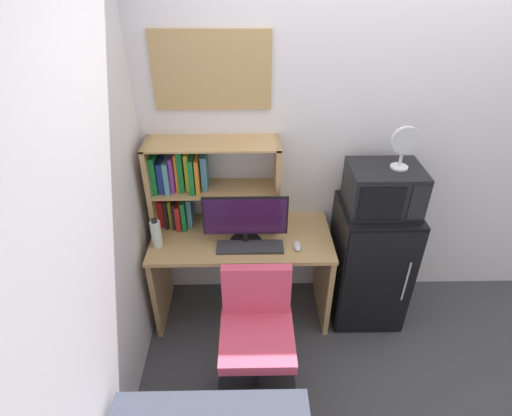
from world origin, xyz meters
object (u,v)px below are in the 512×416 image
desk_chair (257,342)px  wall_corkboard (212,71)px  computer_mouse (297,246)px  mini_fridge (369,263)px  microwave (384,189)px  hutch_bookshelf (194,182)px  water_bottle (156,233)px  desk_fan (404,144)px  keyboard (250,247)px  monitor (245,219)px

desk_chair → wall_corkboard: 1.68m
computer_mouse → mini_fridge: size_ratio=0.11×
computer_mouse → microwave: size_ratio=0.23×
hutch_bookshelf → wall_corkboard: bearing=36.3°
water_bottle → desk_fan: 1.67m
keyboard → water_bottle: water_bottle is taller
hutch_bookshelf → desk_fan: 1.37m
mini_fridge → microwave: bearing=89.9°
desk_chair → wall_corkboard: wall_corkboard is taller
keyboard → water_bottle: (-0.62, 0.04, 0.09)m
desk_fan → wall_corkboard: (-1.17, 0.28, 0.37)m
computer_mouse → mini_fridge: mini_fridge is taller
computer_mouse → wall_corkboard: wall_corkboard is taller
wall_corkboard → water_bottle: bearing=-136.9°
keyboard → mini_fridge: (0.87, 0.14, -0.26)m
keyboard → desk_chair: desk_chair is taller
hutch_bookshelf → mini_fridge: size_ratio=0.93×
desk_fan → desk_chair: (-0.91, -0.63, -1.02)m
monitor → wall_corkboard: 0.95m
water_bottle → desk_chair: 0.95m
keyboard → desk_fan: (0.94, 0.13, 0.67)m
mini_fridge → monitor: bearing=-175.5°
monitor → mini_fridge: 1.00m
water_bottle → wall_corkboard: (0.39, 0.37, 0.95)m
desk_fan → computer_mouse: bearing=-168.2°
keyboard → wall_corkboard: bearing=118.5°
monitor → mini_fridge: bearing=4.5°
computer_mouse → wall_corkboard: size_ratio=0.14×
keyboard → desk_chair: bearing=-85.8°
monitor → mini_fridge: size_ratio=0.59×
hutch_bookshelf → desk_chair: bearing=-62.4°
monitor → microwave: microwave is taller
keyboard → desk_chair: (0.04, -0.49, -0.35)m
monitor → water_bottle: size_ratio=2.63×
mini_fridge → wall_corkboard: (-1.09, 0.28, 1.31)m
hutch_bookshelf → mini_fridge: (1.25, -0.16, -0.59)m
water_bottle → desk_chair: size_ratio=0.25×
monitor → water_bottle: (-0.59, -0.02, -0.09)m
monitor → desk_chair: bearing=-83.4°
mini_fridge → desk_fan: (0.07, -0.00, 0.93)m
monitor → microwave: (0.90, 0.07, 0.18)m
mini_fridge → wall_corkboard: size_ratio=1.29×
water_bottle → desk_fan: desk_fan is taller
computer_mouse → hutch_bookshelf: bearing=156.8°
hutch_bookshelf → keyboard: size_ratio=1.99×
computer_mouse → desk_fan: 0.92m
keyboard → wall_corkboard: wall_corkboard is taller
hutch_bookshelf → computer_mouse: size_ratio=8.36×
monitor → microwave: 0.92m
microwave → monitor: bearing=-175.3°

